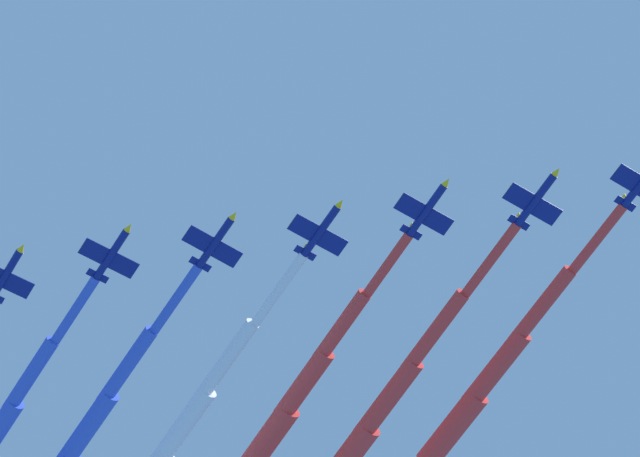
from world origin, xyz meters
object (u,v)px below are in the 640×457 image
object	(u,v)px
jet_lead	(497,369)
jet_starboard_mid	(87,430)
jet_port_inner	(388,400)
jet_port_mid	(182,429)
jet_starboard_inner	(305,384)

from	to	relation	value
jet_lead	jet_starboard_mid	xyz separation A→B (m)	(60.13, -4.83, -0.09)
jet_port_inner	jet_port_mid	world-z (taller)	jet_port_inner
jet_port_inner	jet_starboard_inner	world-z (taller)	jet_starboard_inner
jet_lead	jet_port_mid	bearing A→B (deg)	-6.49
jet_lead	jet_starboard_mid	distance (m)	60.32
jet_lead	jet_starboard_inner	distance (m)	27.77
jet_port_inner	jet_port_mid	bearing A→B (deg)	-4.05
jet_starboard_inner	jet_lead	bearing A→B (deg)	179.13
jet_port_mid	jet_port_inner	bearing A→B (deg)	175.95
jet_starboard_inner	jet_starboard_mid	xyz separation A→B (m)	(32.37, -4.41, -0.76)
jet_starboard_inner	jet_port_mid	xyz separation A→B (m)	(18.37, -4.82, -1.92)
jet_starboard_inner	jet_port_mid	bearing A→B (deg)	-14.71
jet_lead	jet_port_mid	size ratio (longest dim) A/B	0.93
jet_lead	jet_starboard_inner	xyz separation A→B (m)	(27.75, -0.42, 0.67)
jet_port_mid	jet_starboard_mid	size ratio (longest dim) A/B	1.04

